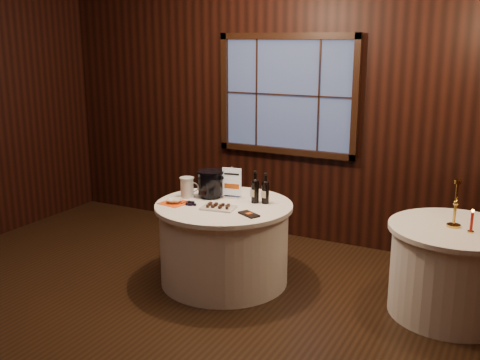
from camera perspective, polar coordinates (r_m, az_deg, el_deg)
The scene contains 16 objects.
ground at distance 4.72m, azimuth -7.70°, elevation -14.54°, with size 6.00×6.00×0.00m, color black.
back_wall at distance 6.36m, azimuth 4.87°, elevation 7.69°, with size 6.00×0.10×3.00m.
main_table at distance 5.33m, azimuth -1.63°, elevation -6.38°, with size 1.28×1.28×0.77m.
side_table at distance 5.03m, azimuth 20.73°, elevation -8.60°, with size 1.08×1.08×0.77m.
sign_stand at distance 5.38m, azimuth -0.83°, elevation -0.73°, with size 0.19×0.12×0.31m.
port_bottle_left at distance 5.21m, azimuth 1.55°, elevation -0.92°, with size 0.07×0.08×0.31m.
port_bottle_right at distance 5.19m, azimuth 2.59°, elevation -1.05°, with size 0.07×0.07×0.29m.
ice_bucket at distance 5.39m, azimuth -3.02°, elevation -0.34°, with size 0.26×0.26×0.26m.
chocolate_plate at distance 5.05m, azimuth -2.21°, elevation -2.75°, with size 0.33×0.24×0.04m.
chocolate_box at distance 4.87m, azimuth 0.92°, elevation -3.50°, with size 0.20×0.10×0.02m, color black.
grape_bunch at distance 5.17m, azimuth -5.03°, elevation -2.38°, with size 0.17×0.07×0.04m.
glass_pitcher at distance 5.41m, azimuth -5.39°, elevation -0.74°, with size 0.18×0.14×0.20m.
orange_napkin at distance 5.26m, azimuth -6.65°, elevation -2.32°, with size 0.24×0.24×0.00m, color #FB5515.
cracker_bowl at distance 5.26m, azimuth -6.66°, elevation -2.11°, with size 0.14×0.14×0.04m, color silver.
brass_candlestick at distance 4.86m, azimuth 21.00°, elevation -2.87°, with size 0.11×0.11×0.40m.
red_candle at distance 4.79m, azimuth 22.46°, elevation -4.09°, with size 0.05×0.05×0.19m.
Camera 1 is at (2.44, -3.35, 2.26)m, focal length 42.00 mm.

